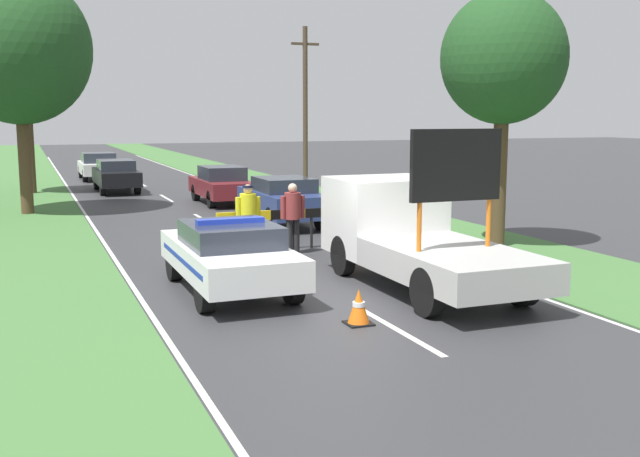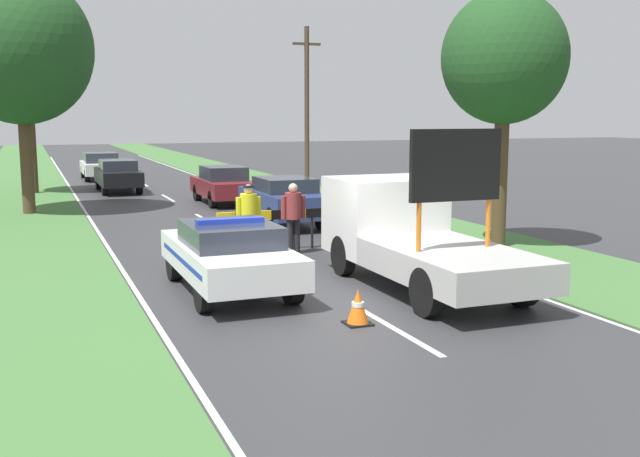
% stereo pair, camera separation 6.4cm
% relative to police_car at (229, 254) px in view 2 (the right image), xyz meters
% --- Properties ---
extents(ground_plane, '(160.00, 160.00, 0.00)m').
position_rel_police_car_xyz_m(ground_plane, '(1.84, -1.04, -0.75)').
color(ground_plane, '#333335').
extents(lane_markings, '(7.28, 71.25, 0.01)m').
position_rel_police_car_xyz_m(lane_markings, '(1.84, 15.95, -0.75)').
color(lane_markings, silver).
rests_on(lane_markings, ground).
extents(grass_verge_left, '(4.13, 120.00, 0.03)m').
position_rel_police_car_xyz_m(grass_verge_left, '(-3.91, 18.96, -0.74)').
color(grass_verge_left, '#427038').
rests_on(grass_verge_left, ground).
extents(grass_verge_right, '(4.13, 120.00, 0.03)m').
position_rel_police_car_xyz_m(grass_verge_right, '(7.60, 18.96, -0.74)').
color(grass_verge_right, '#427038').
rests_on(grass_verge_right, ground).
extents(police_car, '(1.91, 4.63, 1.48)m').
position_rel_police_car_xyz_m(police_car, '(0.00, 0.00, 0.00)').
color(police_car, white).
rests_on(police_car, ground).
extents(work_truck, '(2.22, 5.82, 3.22)m').
position_rel_police_car_xyz_m(work_truck, '(3.69, -0.64, 0.30)').
color(work_truck, white).
rests_on(work_truck, ground).
extents(road_barrier, '(2.82, 0.08, 1.06)m').
position_rel_police_car_xyz_m(road_barrier, '(2.13, 3.95, 0.11)').
color(road_barrier, black).
rests_on(road_barrier, ground).
extents(police_officer, '(0.64, 0.41, 1.78)m').
position_rel_police_car_xyz_m(police_officer, '(1.41, 3.52, 0.31)').
color(police_officer, '#191E38').
rests_on(police_officer, ground).
extents(pedestrian_civilian, '(0.64, 0.41, 1.79)m').
position_rel_police_car_xyz_m(pedestrian_civilian, '(2.52, 3.35, 0.30)').
color(pedestrian_civilian, '#232326').
rests_on(pedestrian_civilian, ground).
extents(traffic_cone_near_police, '(0.43, 0.43, 0.60)m').
position_rel_police_car_xyz_m(traffic_cone_near_police, '(1.40, -3.09, -0.46)').
color(traffic_cone_near_police, black).
rests_on(traffic_cone_near_police, ground).
extents(traffic_cone_centre_front, '(0.36, 0.36, 0.51)m').
position_rel_police_car_xyz_m(traffic_cone_centre_front, '(3.78, 2.19, -0.50)').
color(traffic_cone_centre_front, black).
rests_on(traffic_cone_centre_front, ground).
extents(traffic_cone_near_truck, '(0.39, 0.39, 0.55)m').
position_rel_police_car_xyz_m(traffic_cone_near_truck, '(1.34, 5.07, -0.48)').
color(traffic_cone_near_truck, black).
rests_on(traffic_cone_near_truck, ground).
extents(traffic_cone_behind_barrier, '(0.41, 0.41, 0.56)m').
position_rel_police_car_xyz_m(traffic_cone_behind_barrier, '(1.98, 2.69, -0.47)').
color(traffic_cone_behind_barrier, black).
rests_on(traffic_cone_behind_barrier, ground).
extents(traffic_cone_lane_edge, '(0.42, 0.42, 0.58)m').
position_rel_police_car_xyz_m(traffic_cone_lane_edge, '(4.80, 4.58, -0.47)').
color(traffic_cone_lane_edge, black).
rests_on(traffic_cone_lane_edge, ground).
extents(queued_car_hatch_blue, '(1.80, 4.28, 1.53)m').
position_rel_police_car_xyz_m(queued_car_hatch_blue, '(3.90, 8.14, 0.06)').
color(queued_car_hatch_blue, navy).
rests_on(queued_car_hatch_blue, ground).
extents(queued_car_wagon_maroon, '(1.72, 4.37, 1.48)m').
position_rel_police_car_xyz_m(queued_car_wagon_maroon, '(3.55, 14.61, 0.01)').
color(queued_car_wagon_maroon, maroon).
rests_on(queued_car_wagon_maroon, ground).
extents(queued_car_sedan_black, '(1.71, 4.68, 1.46)m').
position_rel_police_car_xyz_m(queued_car_sedan_black, '(0.21, 20.83, 0.02)').
color(queued_car_sedan_black, black).
rests_on(queued_car_sedan_black, ground).
extents(queued_car_van_white, '(1.89, 4.40, 1.45)m').
position_rel_police_car_xyz_m(queued_car_van_white, '(0.10, 27.94, -0.00)').
color(queued_car_van_white, silver).
rests_on(queued_car_van_white, ground).
extents(roadside_tree_near_left, '(3.89, 3.89, 7.62)m').
position_rel_police_car_xyz_m(roadside_tree_near_left, '(-3.38, 21.46, 4.79)').
color(roadside_tree_near_left, '#4C3823').
rests_on(roadside_tree_near_left, ground).
extents(roadside_tree_near_right, '(4.93, 4.93, 8.31)m').
position_rel_police_car_xyz_m(roadside_tree_near_right, '(-3.63, 13.99, 4.95)').
color(roadside_tree_near_right, '#4C3823').
rests_on(roadside_tree_near_right, ground).
extents(roadside_tree_mid_left, '(3.21, 3.21, 6.60)m').
position_rel_police_car_xyz_m(roadside_tree_mid_left, '(7.85, 2.23, 4.12)').
color(roadside_tree_mid_left, '#4C3823').
rests_on(roadside_tree_mid_left, ground).
extents(utility_pole, '(1.20, 0.20, 7.05)m').
position_rel_police_car_xyz_m(utility_pole, '(7.33, 15.27, 2.89)').
color(utility_pole, '#473828').
rests_on(utility_pole, ground).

